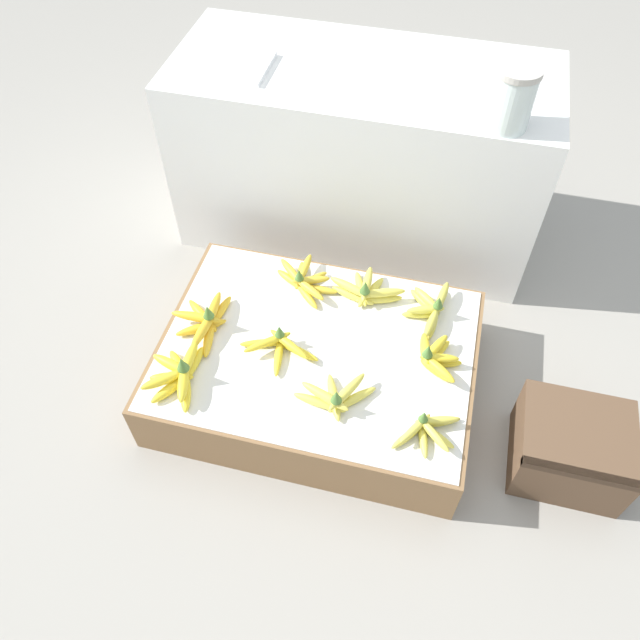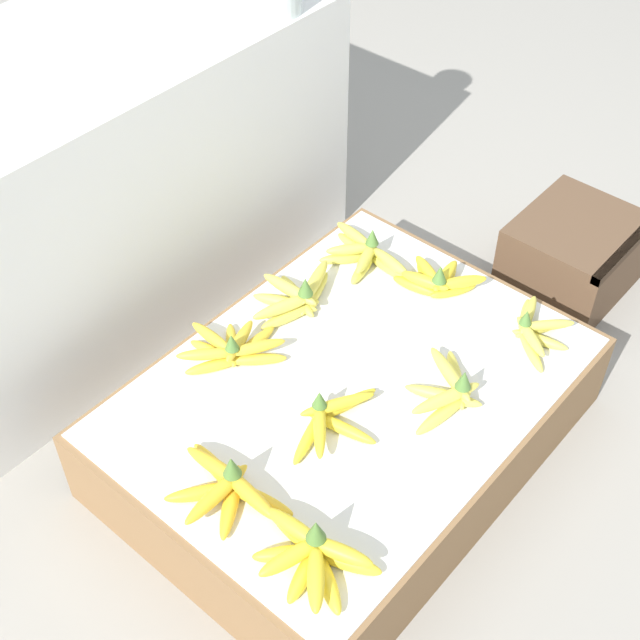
# 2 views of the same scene
# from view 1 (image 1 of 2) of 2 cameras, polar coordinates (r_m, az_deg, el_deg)

# --- Properties ---
(ground_plane) EXTENTS (10.00, 10.00, 0.00)m
(ground_plane) POSITION_cam_1_polar(r_m,az_deg,el_deg) (2.13, -0.23, -5.86)
(ground_plane) COLOR gray
(display_platform) EXTENTS (0.99, 0.73, 0.21)m
(display_platform) POSITION_cam_1_polar(r_m,az_deg,el_deg) (2.04, -0.24, -4.27)
(display_platform) COLOR olive
(display_platform) RESTS_ON ground_plane
(back_vendor_table) EXTENTS (1.32, 0.58, 0.69)m
(back_vendor_table) POSITION_cam_1_polar(r_m,az_deg,el_deg) (2.43, 3.63, 14.78)
(back_vendor_table) COLOR white
(back_vendor_table) RESTS_ON ground_plane
(wooden_crate) EXTENTS (0.32, 0.28, 0.21)m
(wooden_crate) POSITION_cam_1_polar(r_m,az_deg,el_deg) (2.03, 21.95, -10.81)
(wooden_crate) COLOR brown
(wooden_crate) RESTS_ON ground_plane
(banana_bunch_front_left) EXTENTS (0.17, 0.24, 0.11)m
(banana_bunch_front_left) POSITION_cam_1_polar(r_m,az_deg,el_deg) (1.90, -12.80, -4.86)
(banana_bunch_front_left) COLOR yellow
(banana_bunch_front_left) RESTS_ON display_platform
(banana_bunch_front_midright) EXTENTS (0.24, 0.17, 0.10)m
(banana_bunch_front_midright) POSITION_cam_1_polar(r_m,az_deg,el_deg) (1.82, 1.43, -7.08)
(banana_bunch_front_midright) COLOR #DBCC4C
(banana_bunch_front_midright) RESTS_ON display_platform
(banana_bunch_front_right) EXTENTS (0.19, 0.16, 0.08)m
(banana_bunch_front_right) POSITION_cam_1_polar(r_m,az_deg,el_deg) (1.80, 9.78, -9.85)
(banana_bunch_front_right) COLOR #DBCC4C
(banana_bunch_front_right) RESTS_ON display_platform
(banana_bunch_middle_left) EXTENTS (0.18, 0.26, 0.11)m
(banana_bunch_middle_left) POSITION_cam_1_polar(r_m,az_deg,el_deg) (2.01, -10.35, -0.07)
(banana_bunch_middle_left) COLOR gold
(banana_bunch_middle_left) RESTS_ON display_platform
(banana_bunch_middle_midleft) EXTENTS (0.26, 0.16, 0.09)m
(banana_bunch_middle_midleft) POSITION_cam_1_polar(r_m,az_deg,el_deg) (1.93, -3.75, -2.36)
(banana_bunch_middle_midleft) COLOR yellow
(banana_bunch_middle_midleft) RESTS_ON display_platform
(banana_bunch_middle_right) EXTENTS (0.15, 0.20, 0.10)m
(banana_bunch_middle_right) POSITION_cam_1_polar(r_m,az_deg,el_deg) (1.93, 10.45, -3.31)
(banana_bunch_middle_right) COLOR yellow
(banana_bunch_middle_right) RESTS_ON display_platform
(banana_bunch_back_midleft) EXTENTS (0.23, 0.22, 0.09)m
(banana_bunch_back_midleft) POSITION_cam_1_polar(r_m,az_deg,el_deg) (2.10, -1.42, 3.62)
(banana_bunch_back_midleft) COLOR gold
(banana_bunch_back_midleft) RESTS_ON display_platform
(banana_bunch_back_midright) EXTENTS (0.26, 0.16, 0.10)m
(banana_bunch_back_midright) POSITION_cam_1_polar(r_m,az_deg,el_deg) (2.07, 4.23, 2.65)
(banana_bunch_back_midright) COLOR #DBCC4C
(banana_bunch_back_midright) RESTS_ON display_platform
(banana_bunch_back_right) EXTENTS (0.14, 0.25, 0.10)m
(banana_bunch_back_right) POSITION_cam_1_polar(r_m,az_deg,el_deg) (2.05, 10.09, 1.05)
(banana_bunch_back_right) COLOR gold
(banana_bunch_back_right) RESTS_ON display_platform
(glass_jar) EXTENTS (0.13, 0.13, 0.19)m
(glass_jar) POSITION_cam_1_polar(r_m,az_deg,el_deg) (1.99, 17.18, 18.85)
(glass_jar) COLOR silver
(glass_jar) RESTS_ON back_vendor_table
(foam_tray_white) EXTENTS (0.28, 0.21, 0.02)m
(foam_tray_white) POSITION_cam_1_polar(r_m,az_deg,el_deg) (2.27, -8.36, 22.17)
(foam_tray_white) COLOR white
(foam_tray_white) RESTS_ON back_vendor_table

